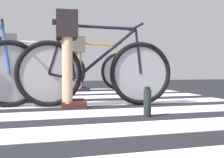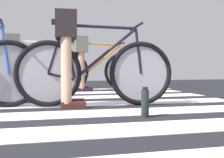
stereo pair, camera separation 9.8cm
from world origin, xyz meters
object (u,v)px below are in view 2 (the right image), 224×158
object	(u,v)px
bicycle_4_of_4	(96,70)
cyclist_4_of_4	(80,56)
cyclist_1_of_4	(66,46)
water_bottle	(145,103)
bicycle_1_of_4	(95,71)
cyclist_3_of_4	(12,55)
bicycle_3_of_4	(31,70)

from	to	relation	value
bicycle_4_of_4	cyclist_4_of_4	world-z (taller)	cyclist_4_of_4
cyclist_1_of_4	water_bottle	xyz separation A→B (m)	(0.57, -0.86, -0.53)
bicycle_1_of_4	cyclist_3_of_4	bearing A→B (deg)	121.54
bicycle_1_of_4	cyclist_1_of_4	world-z (taller)	cyclist_1_of_4
bicycle_1_of_4	water_bottle	size ratio (longest dim) A/B	6.77
cyclist_1_of_4	water_bottle	size ratio (longest dim) A/B	3.95
bicycle_4_of_4	cyclist_1_of_4	bearing A→B (deg)	-113.99
bicycle_1_of_4	cyclist_1_of_4	distance (m)	0.41
bicycle_1_of_4	bicycle_4_of_4	bearing A→B (deg)	83.36
bicycle_1_of_4	water_bottle	xyz separation A→B (m)	(0.26, -0.83, -0.26)
bicycle_1_of_4	cyclist_1_of_4	bearing A→B (deg)	-180.00
cyclist_1_of_4	bicycle_3_of_4	world-z (taller)	cyclist_1_of_4
cyclist_3_of_4	bicycle_4_of_4	bearing A→B (deg)	-3.30
cyclist_3_of_4	bicycle_4_of_4	distance (m)	1.50
bicycle_3_of_4	water_bottle	xyz separation A→B (m)	(0.97, -2.92, -0.26)
cyclist_1_of_4	water_bottle	bearing A→B (deg)	-51.07
cyclist_4_of_4	water_bottle	xyz separation A→B (m)	(0.11, -3.00, -0.52)
cyclist_3_of_4	water_bottle	distance (m)	3.18
cyclist_1_of_4	bicycle_3_of_4	size ratio (longest dim) A/B	0.59
bicycle_3_of_4	bicycle_4_of_4	xyz separation A→B (m)	(1.16, 0.11, 0.00)
cyclist_3_of_4	bicycle_4_of_4	size ratio (longest dim) A/B	0.56
bicycle_1_of_4	cyclist_4_of_4	xyz separation A→B (m)	(0.15, 2.18, 0.25)
water_bottle	bicycle_3_of_4	bearing A→B (deg)	108.33
cyclist_3_of_4	cyclist_4_of_4	bearing A→B (deg)	-2.83
cyclist_3_of_4	bicycle_3_of_4	bearing A→B (deg)	0.00
cyclist_3_of_4	water_bottle	xyz separation A→B (m)	(1.27, -2.87, -0.51)
cyclist_1_of_4	bicycle_3_of_4	xyz separation A→B (m)	(-0.39, 2.06, -0.27)
cyclist_1_of_4	cyclist_4_of_4	xyz separation A→B (m)	(0.46, 2.15, -0.02)
cyclist_4_of_4	water_bottle	bearing A→B (deg)	-92.34
cyclist_1_of_4	bicycle_1_of_4	bearing A→B (deg)	0.00
bicycle_1_of_4	bicycle_3_of_4	xyz separation A→B (m)	(-0.70, 2.09, 0.00)
cyclist_1_of_4	cyclist_4_of_4	distance (m)	2.20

